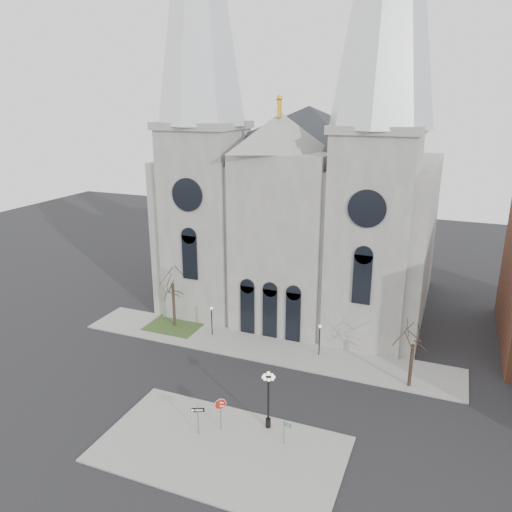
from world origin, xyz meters
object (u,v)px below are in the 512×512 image
at_px(stop_sign, 221,407).
at_px(street_name_sign, 285,430).
at_px(one_way_sign, 198,416).
at_px(globe_lamp, 268,393).

relative_size(stop_sign, street_name_sign, 1.38).
bearing_deg(one_way_sign, street_name_sign, -12.08).
distance_m(stop_sign, street_name_sign, 5.26).
xyz_separation_m(globe_lamp, street_name_sign, (1.87, -1.43, -1.91)).
height_order(stop_sign, globe_lamp, globe_lamp).
height_order(globe_lamp, one_way_sign, globe_lamp).
height_order(one_way_sign, street_name_sign, one_way_sign).
distance_m(globe_lamp, one_way_sign, 5.62).
distance_m(stop_sign, one_way_sign, 1.82).
bearing_deg(street_name_sign, one_way_sign, -162.79).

